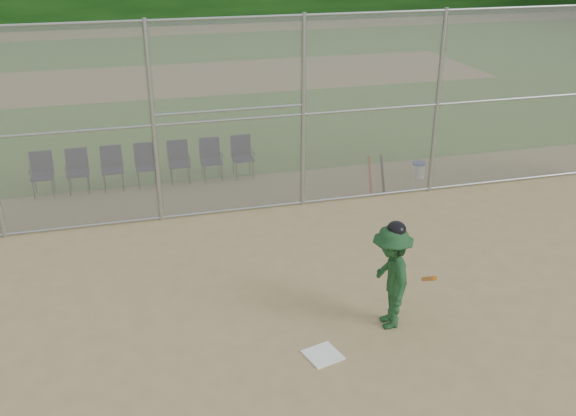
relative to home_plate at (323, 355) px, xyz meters
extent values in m
plane|color=tan|center=(0.22, 0.16, -0.01)|extent=(100.00, 100.00, 0.00)
plane|color=#396C20|center=(0.22, 18.16, 0.00)|extent=(100.00, 100.00, 0.00)
plane|color=tan|center=(0.22, 18.16, 0.00)|extent=(24.00, 24.00, 0.00)
cube|color=gray|center=(0.22, 5.16, 1.99)|extent=(16.00, 0.02, 4.00)
cylinder|color=#9EA3A8|center=(0.22, 5.16, 3.94)|extent=(16.00, 0.05, 0.05)
cube|color=white|center=(0.00, 0.00, 0.00)|extent=(0.56, 0.56, 0.02)
imported|color=#1C4623|center=(1.18, 0.49, 0.80)|extent=(0.74, 1.12, 1.62)
ellipsoid|color=black|center=(1.18, 0.49, 1.58)|extent=(0.27, 0.30, 0.23)
cylinder|color=#CC5D13|center=(1.58, 0.09, 0.94)|extent=(0.28, 0.75, 0.50)
cylinder|color=white|center=(4.32, 5.95, 0.16)|extent=(0.29, 0.29, 0.35)
cylinder|color=#273AAB|center=(4.32, 5.95, 0.36)|extent=(0.31, 0.31, 0.05)
cylinder|color=#D84C14|center=(2.87, 5.44, 0.40)|extent=(0.06, 0.33, 0.82)
cylinder|color=black|center=(3.17, 5.44, 0.40)|extent=(0.06, 0.36, 0.82)
camera|label=1|loc=(-2.40, -6.99, 5.52)|focal=40.00mm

